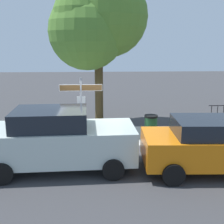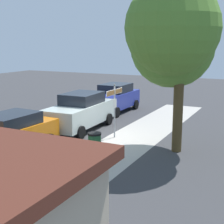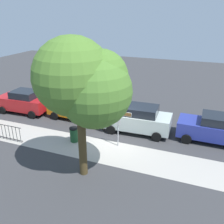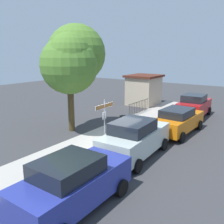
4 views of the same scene
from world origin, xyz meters
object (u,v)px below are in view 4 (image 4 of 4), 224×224
Objects in this scene: shade_tree at (73,58)px; car_blue at (73,183)px; street_sign at (105,113)px; trash_bin at (123,123)px; car_red at (194,106)px; car_orange at (178,120)px; utility_shed at (144,90)px; car_silver at (135,138)px.

shade_tree reaches higher than car_blue.
street_sign is 2.66× the size of trash_bin.
shade_tree is at bearing 146.40° from car_red.
car_red reaches higher than car_orange.
car_red is 4.32× the size of trash_bin.
utility_shed is at bearing 43.91° from car_orange.
shade_tree is 1.64× the size of car_red.
car_silver reaches higher than trash_bin.
car_orange is (3.67, -5.65, -3.94)m from shade_tree.
shade_tree is 11.20m from utility_shed.
shade_tree is 1.48× the size of car_orange.
trash_bin is at bearing 116.14° from car_orange.
shade_tree is 7.81m from car_orange.
car_blue is 0.94× the size of car_orange.
utility_shed reaches higher than car_orange.
utility_shed is (11.30, 3.40, -0.30)m from street_sign.
street_sign is at bearing 26.96° from car_blue.
car_blue reaches higher than car_orange.
car_silver is at bearing -104.26° from street_sign.
shade_tree is 10.71m from car_red.
street_sign is 0.37× the size of shade_tree.
trash_bin is (8.37, 3.25, -0.44)m from car_blue.
shade_tree is 5.40m from trash_bin.
car_orange reaches higher than trash_bin.
car_silver is (4.94, 0.43, 0.04)m from car_blue.
car_silver is at bearing 5.52° from car_blue.
shade_tree reaches higher than street_sign.
car_red is 1.26× the size of utility_shed.
car_orange is (4.27, -2.78, -0.95)m from street_sign.
car_silver is at bearing -154.31° from utility_shed.
car_blue is at bearing -176.98° from car_silver.
car_red is at bearing 2.03° from car_blue.
car_blue is 9.80m from car_orange.
street_sign is at bearing 163.46° from car_red.
utility_shed is 3.44× the size of trash_bin.
car_orange is 9.38m from utility_shed.
street_sign is 5.19m from car_orange.
car_silver is 1.00× the size of car_orange.
trash_bin is at bearing 21.73° from car_blue.
trash_bin is (-8.46, -2.90, -1.02)m from utility_shed.
street_sign is 0.56× the size of car_silver.
car_silver is 1.39× the size of utility_shed.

